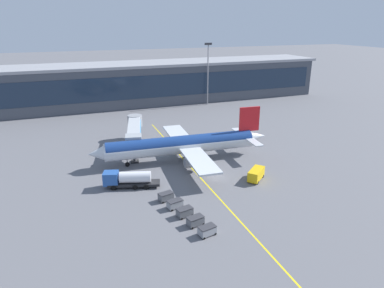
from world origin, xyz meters
TOP-DOWN VIEW (x-y plane):
  - ground_plane at (0.00, 0.00)m, footprint 700.00×700.00m
  - apron_lead_in_line at (-3.15, 2.00)m, footprint 1.26×80.00m
  - terminal_building at (-7.96, 73.55)m, footprint 167.94×21.09m
  - main_airliner at (-3.49, 10.70)m, footprint 42.13×33.35m
  - jet_bridge at (-12.07, 22.65)m, footprint 7.92×20.85m
  - fuel_tanker at (-17.99, 1.51)m, footprint 11.05×5.62m
  - crew_van at (7.00, -4.58)m, footprint 5.15×4.87m
  - baggage_cart_0 at (-9.89, -18.70)m, footprint 2.92×2.10m
  - baggage_cart_1 at (-10.57, -15.58)m, footprint 2.92×2.10m
  - baggage_cart_2 at (-11.25, -12.45)m, footprint 2.92×2.10m
  - baggage_cart_3 at (-11.93, -9.32)m, footprint 2.92×2.10m
  - baggage_cart_4 at (-12.61, -6.20)m, footprint 2.92×2.10m
  - apron_light_mast_1 at (24.70, 61.59)m, footprint 2.80×0.50m

SIDE VIEW (x-z plane):
  - ground_plane at x=0.00m, z-range 0.00..0.00m
  - apron_lead_in_line at x=-3.15m, z-range 0.00..0.01m
  - baggage_cart_0 at x=-9.89m, z-range 0.04..1.52m
  - baggage_cart_1 at x=-10.57m, z-range 0.04..1.52m
  - baggage_cart_2 at x=-11.25m, z-range 0.04..1.52m
  - baggage_cart_3 at x=-11.93m, z-range 0.04..1.52m
  - baggage_cart_4 at x=-12.61m, z-range 0.04..1.52m
  - crew_van at x=7.00m, z-range 0.16..2.46m
  - fuel_tanker at x=-17.99m, z-range 0.12..3.37m
  - main_airliner at x=-3.49m, z-range -1.92..9.71m
  - jet_bridge at x=-12.07m, z-range 1.60..8.18m
  - terminal_building at x=-7.96m, z-range 0.02..15.67m
  - apron_light_mast_1 at x=24.70m, z-range 1.98..25.20m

